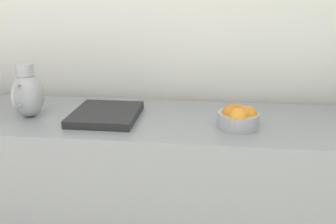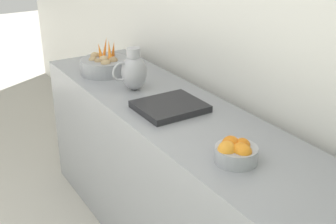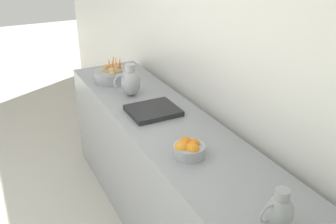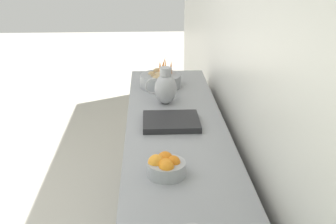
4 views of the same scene
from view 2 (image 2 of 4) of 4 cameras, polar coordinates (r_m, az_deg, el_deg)
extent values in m
cube|color=gray|center=(2.46, 3.62, -11.18)|extent=(0.60, 2.80, 0.92)
cylinder|color=gray|center=(2.96, -8.10, 5.82)|extent=(0.31, 0.31, 0.09)
torus|color=gray|center=(2.97, -8.05, 5.07)|extent=(0.18, 0.18, 0.01)
cone|color=orange|center=(2.95, -8.07, 7.77)|extent=(0.09, 0.07, 0.17)
cone|color=orange|center=(2.93, -7.47, 7.56)|extent=(0.06, 0.09, 0.15)
cone|color=orange|center=(2.99, -6.98, 7.79)|extent=(0.04, 0.06, 0.13)
cone|color=orange|center=(2.99, -8.65, 7.57)|extent=(0.04, 0.07, 0.12)
ellipsoid|color=tan|center=(2.93, -8.19, 6.64)|extent=(0.07, 0.06, 0.05)
ellipsoid|color=tan|center=(2.95, -9.56, 6.58)|extent=(0.06, 0.05, 0.05)
ellipsoid|color=#9E7F56|center=(2.90, -7.03, 6.51)|extent=(0.06, 0.05, 0.05)
ellipsoid|color=tan|center=(3.02, -9.28, 7.08)|extent=(0.06, 0.05, 0.05)
ellipsoid|color=tan|center=(2.86, -7.96, 6.17)|extent=(0.06, 0.05, 0.05)
ellipsoid|color=#9E7F56|center=(2.91, -8.82, 6.36)|extent=(0.06, 0.05, 0.04)
cylinder|color=#9EA0A5|center=(1.90, 8.69, -5.35)|extent=(0.18, 0.18, 0.07)
sphere|color=orange|center=(1.90, 9.44, -4.28)|extent=(0.07, 0.07, 0.07)
sphere|color=orange|center=(1.86, 9.20, -4.93)|extent=(0.07, 0.07, 0.07)
sphere|color=orange|center=(1.90, 8.00, -4.17)|extent=(0.08, 0.08, 0.08)
sphere|color=orange|center=(1.85, 9.61, -5.11)|extent=(0.07, 0.07, 0.07)
sphere|color=orange|center=(1.86, 7.52, -4.85)|extent=(0.08, 0.08, 0.08)
ellipsoid|color=#A3A3A8|center=(2.63, -4.36, 5.04)|extent=(0.15, 0.15, 0.21)
cylinder|color=#A3A3A8|center=(2.60, -4.44, 7.56)|extent=(0.08, 0.08, 0.06)
torus|color=#A3A3A8|center=(2.59, -5.98, 5.14)|extent=(0.11, 0.01, 0.11)
cube|color=#232326|center=(2.37, 0.25, 0.71)|extent=(0.34, 0.30, 0.04)
camera|label=1|loc=(1.48, -47.78, 1.37)|focal=39.58mm
camera|label=3|loc=(0.44, 130.17, 13.18)|focal=40.53mm
camera|label=4|loc=(1.15, 86.58, 4.94)|focal=45.48mm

